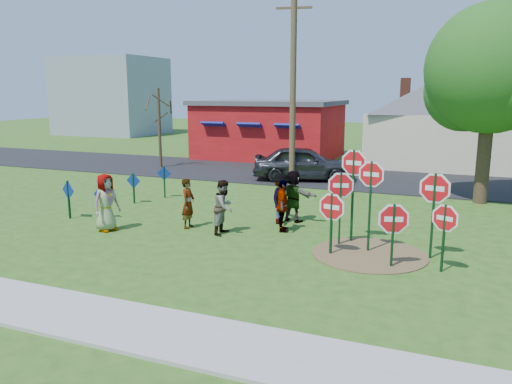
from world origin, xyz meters
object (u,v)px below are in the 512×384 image
stop_sign_b (354,172)px  utility_pole (293,81)px  stop_sign_c (371,185)px  leafy_tree (495,76)px  stop_sign_d (434,195)px  person_a (106,203)px  stop_sign_a (332,211)px  suv (303,163)px  person_b (188,204)px

stop_sign_b → utility_pole: size_ratio=0.31×
stop_sign_c → utility_pole: size_ratio=0.29×
utility_pole → leafy_tree: bearing=-8.5°
stop_sign_d → person_a: size_ratio=1.33×
stop_sign_d → leafy_tree: (1.66, 8.07, 3.33)m
stop_sign_b → leafy_tree: leafy_tree is taller
stop_sign_b → stop_sign_c: 1.03m
stop_sign_c → stop_sign_b: bearing=137.7°
stop_sign_d → leafy_tree: leafy_tree is taller
stop_sign_a → stop_sign_b: stop_sign_b is taller
stop_sign_b → person_a: stop_sign_b is taller
person_a → suv: person_a is taller
stop_sign_a → leafy_tree: 10.50m
suv → leafy_tree: (8.39, -2.36, 4.20)m
stop_sign_b → suv: stop_sign_b is taller
stop_sign_c → person_b: size_ratio=1.64×
suv → utility_pole: 4.23m
utility_pole → leafy_tree: size_ratio=1.19×
utility_pole → person_a: bearing=-106.1°
stop_sign_a → person_b: stop_sign_a is taller
stop_sign_b → person_a: size_ratio=1.56×
stop_sign_c → person_b: (-6.03, 0.32, -1.10)m
leafy_tree → person_a: bearing=-142.0°
stop_sign_a → leafy_tree: leafy_tree is taller
person_a → utility_pole: 11.57m
stop_sign_a → person_b: size_ratio=1.13×
leafy_tree → person_b: bearing=-140.2°
suv → stop_sign_b: bearing=-171.7°
person_b → utility_pole: bearing=-8.2°
stop_sign_d → leafy_tree: 8.89m
stop_sign_a → stop_sign_d: 2.77m
stop_sign_d → person_a: stop_sign_d is taller
stop_sign_b → person_b: bearing=-164.9°
stop_sign_b → person_a: (-7.69, -1.76, -1.21)m
stop_sign_b → person_b: size_ratio=1.77×
stop_sign_a → utility_pole: 11.60m
stop_sign_b → stop_sign_c: bearing=-39.8°
stop_sign_b → stop_sign_d: (2.33, -0.71, -0.37)m
person_a → leafy_tree: (11.68, 9.12, 4.16)m
person_b → person_a: bearing=115.9°
stop_sign_c → person_b: stop_sign_c is taller
stop_sign_a → leafy_tree: bearing=75.3°
stop_sign_c → utility_pole: 11.25m
stop_sign_c → suv: size_ratio=0.54×
person_a → utility_pole: bearing=0.3°
suv → stop_sign_a: bearing=-175.8°
stop_sign_c → stop_sign_d: size_ratio=1.09×
stop_sign_c → person_a: stop_sign_c is taller
stop_sign_b → stop_sign_c: (0.64, -0.77, -0.22)m
stop_sign_d → person_b: bearing=-173.4°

